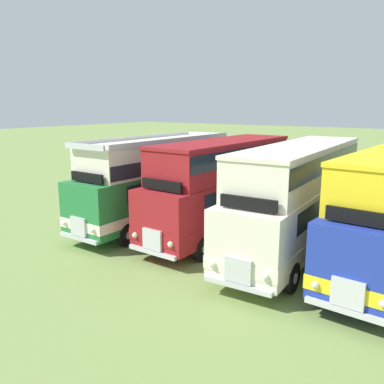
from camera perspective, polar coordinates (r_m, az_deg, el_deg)
name	(u,v)px	position (r m, az deg, el deg)	size (l,w,h in m)	color
bus_first_in_row	(158,179)	(20.77, -4.83, 1.87)	(2.66, 10.29, 4.52)	#237538
bus_second_in_row	(222,184)	(18.82, 4.30, 1.13)	(2.77, 9.74, 4.49)	maroon
bus_third_in_row	(299,193)	(17.31, 14.93, -0.20)	(3.04, 11.28, 4.49)	silver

